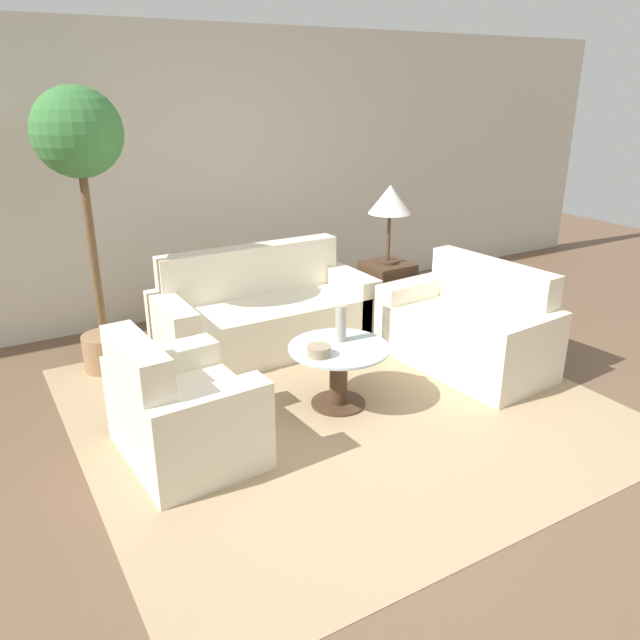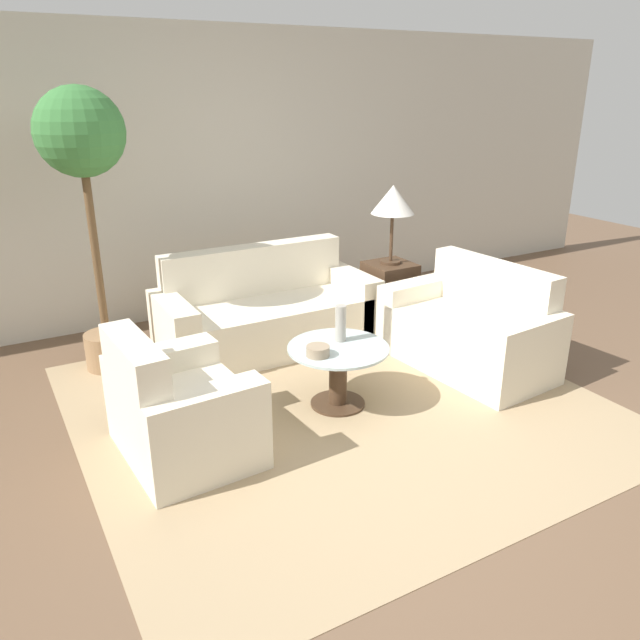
{
  "view_description": "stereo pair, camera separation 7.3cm",
  "coord_description": "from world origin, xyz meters",
  "px_view_note": "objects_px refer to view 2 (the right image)",
  "views": [
    {
      "loc": [
        -2.08,
        -2.58,
        2.1
      ],
      "look_at": [
        -0.01,
        0.93,
        0.55
      ],
      "focal_mm": 35.0,
      "sensor_mm": 36.0,
      "label": 1
    },
    {
      "loc": [
        -2.02,
        -2.62,
        2.1
      ],
      "look_at": [
        -0.01,
        0.93,
        0.55
      ],
      "focal_mm": 35.0,
      "sensor_mm": 36.0,
      "label": 2
    }
  ],
  "objects_px": {
    "potted_plant": "(84,164)",
    "bowl": "(318,351)",
    "sofa_main": "(265,315)",
    "armchair": "(176,414)",
    "table_lamp": "(393,201)",
    "loveseat": "(472,332)",
    "vase": "(341,323)",
    "coffee_table": "(338,368)"
  },
  "relations": [
    {
      "from": "armchair",
      "to": "table_lamp",
      "type": "height_order",
      "value": "table_lamp"
    },
    {
      "from": "loveseat",
      "to": "coffee_table",
      "type": "distance_m",
      "value": 1.27
    },
    {
      "from": "loveseat",
      "to": "bowl",
      "type": "distance_m",
      "value": 1.48
    },
    {
      "from": "armchair",
      "to": "vase",
      "type": "distance_m",
      "value": 1.27
    },
    {
      "from": "sofa_main",
      "to": "vase",
      "type": "distance_m",
      "value": 1.16
    },
    {
      "from": "sofa_main",
      "to": "potted_plant",
      "type": "distance_m",
      "value": 1.82
    },
    {
      "from": "sofa_main",
      "to": "potted_plant",
      "type": "xyz_separation_m",
      "value": [
        -1.25,
        0.22,
        1.3
      ]
    },
    {
      "from": "coffee_table",
      "to": "table_lamp",
      "type": "bearing_deg",
      "value": 42.02
    },
    {
      "from": "bowl",
      "to": "loveseat",
      "type": "bearing_deg",
      "value": 4.87
    },
    {
      "from": "sofa_main",
      "to": "table_lamp",
      "type": "distance_m",
      "value": 1.47
    },
    {
      "from": "vase",
      "to": "bowl",
      "type": "relative_size",
      "value": 1.67
    },
    {
      "from": "coffee_table",
      "to": "bowl",
      "type": "distance_m",
      "value": 0.28
    },
    {
      "from": "loveseat",
      "to": "table_lamp",
      "type": "bearing_deg",
      "value": 179.61
    },
    {
      "from": "sofa_main",
      "to": "potted_plant",
      "type": "height_order",
      "value": "potted_plant"
    },
    {
      "from": "sofa_main",
      "to": "bowl",
      "type": "height_order",
      "value": "sofa_main"
    },
    {
      "from": "potted_plant",
      "to": "bowl",
      "type": "relative_size",
      "value": 13.67
    },
    {
      "from": "sofa_main",
      "to": "armchair",
      "type": "bearing_deg",
      "value": -132.63
    },
    {
      "from": "table_lamp",
      "to": "coffee_table",
      "type": "bearing_deg",
      "value": -137.98
    },
    {
      "from": "coffee_table",
      "to": "table_lamp",
      "type": "relative_size",
      "value": 1.0
    },
    {
      "from": "sofa_main",
      "to": "coffee_table",
      "type": "height_order",
      "value": "sofa_main"
    },
    {
      "from": "potted_plant",
      "to": "bowl",
      "type": "height_order",
      "value": "potted_plant"
    },
    {
      "from": "coffee_table",
      "to": "vase",
      "type": "relative_size",
      "value": 2.69
    },
    {
      "from": "sofa_main",
      "to": "loveseat",
      "type": "distance_m",
      "value": 1.7
    },
    {
      "from": "armchair",
      "to": "bowl",
      "type": "relative_size",
      "value": 6.07
    },
    {
      "from": "table_lamp",
      "to": "bowl",
      "type": "distance_m",
      "value": 1.91
    },
    {
      "from": "sofa_main",
      "to": "loveseat",
      "type": "relative_size",
      "value": 1.29
    },
    {
      "from": "table_lamp",
      "to": "bowl",
      "type": "xyz_separation_m",
      "value": [
        -1.38,
        -1.13,
        -0.68
      ]
    },
    {
      "from": "sofa_main",
      "to": "bowl",
      "type": "xyz_separation_m",
      "value": [
        -0.2,
        -1.27,
        0.2
      ]
    },
    {
      "from": "coffee_table",
      "to": "bowl",
      "type": "xyz_separation_m",
      "value": [
        -0.19,
        -0.06,
        0.19
      ]
    },
    {
      "from": "sofa_main",
      "to": "table_lamp",
      "type": "height_order",
      "value": "table_lamp"
    },
    {
      "from": "loveseat",
      "to": "coffee_table",
      "type": "bearing_deg",
      "value": -92.15
    },
    {
      "from": "armchair",
      "to": "sofa_main",
      "type": "bearing_deg",
      "value": -46.03
    },
    {
      "from": "loveseat",
      "to": "armchair",
      "type": "bearing_deg",
      "value": -92.13
    },
    {
      "from": "sofa_main",
      "to": "armchair",
      "type": "height_order",
      "value": "sofa_main"
    },
    {
      "from": "potted_plant",
      "to": "bowl",
      "type": "bearing_deg",
      "value": -54.71
    },
    {
      "from": "sofa_main",
      "to": "coffee_table",
      "type": "xyz_separation_m",
      "value": [
        -0.01,
        -1.21,
        0.01
      ]
    },
    {
      "from": "sofa_main",
      "to": "loveseat",
      "type": "xyz_separation_m",
      "value": [
        1.26,
        -1.14,
        -0.0
      ]
    },
    {
      "from": "bowl",
      "to": "coffee_table",
      "type": "bearing_deg",
      "value": 17.57
    },
    {
      "from": "armchair",
      "to": "potted_plant",
      "type": "bearing_deg",
      "value": -0.03
    },
    {
      "from": "table_lamp",
      "to": "bowl",
      "type": "bearing_deg",
      "value": -140.66
    },
    {
      "from": "armchair",
      "to": "table_lamp",
      "type": "distance_m",
      "value": 2.74
    },
    {
      "from": "sofa_main",
      "to": "coffee_table",
      "type": "relative_size",
      "value": 2.6
    }
  ]
}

